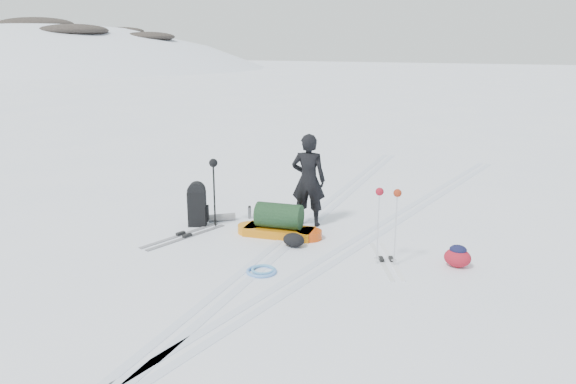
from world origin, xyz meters
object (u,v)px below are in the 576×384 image
object	(u,v)px
skier	(308,180)
expedition_rucksack	(200,205)
pulk_sled	(279,223)
ski_poles_black	(214,171)

from	to	relation	value
skier	expedition_rucksack	distance (m)	2.22
expedition_rucksack	skier	bearing A→B (deg)	-0.26
skier	pulk_sled	xyz separation A→B (m)	(-0.22, -0.85, -0.68)
expedition_rucksack	ski_poles_black	distance (m)	0.78
skier	pulk_sled	bearing A→B (deg)	62.43
pulk_sled	expedition_rucksack	xyz separation A→B (m)	(-1.71, -0.11, 0.17)
skier	pulk_sled	world-z (taller)	skier
ski_poles_black	skier	bearing A→B (deg)	21.63
skier	ski_poles_black	size ratio (longest dim) A/B	1.35
ski_poles_black	expedition_rucksack	bearing A→B (deg)	-173.53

